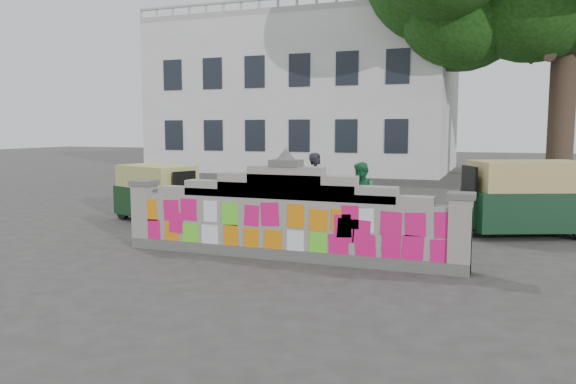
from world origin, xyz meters
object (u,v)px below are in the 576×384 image
Objects in this scene: cyclist_rider at (316,198)px; rickshaw_right at (525,197)px; cyclist_bike at (316,212)px; pedestrian at (360,197)px; rickshaw_left at (159,192)px.

rickshaw_right is at bearing -59.88° from cyclist_rider.
cyclist_bike is 1.12× the size of cyclist_rider.
pedestrian reaches higher than rickshaw_left.
cyclist_rider reaches higher than rickshaw_left.
cyclist_rider is 0.59× the size of rickshaw_left.
cyclist_rider is at bearing -74.52° from cyclist_bike.
cyclist_rider is 0.98× the size of pedestrian.
rickshaw_right reaches higher than cyclist_bike.
cyclist_bike is at bearing -97.69° from pedestrian.
pedestrian reaches higher than cyclist_rider.
cyclist_rider is (0.00, 0.00, 0.32)m from cyclist_bike.
cyclist_bike is at bearing 105.48° from cyclist_rider.
pedestrian is (0.93, 0.38, 0.34)m from cyclist_bike.
pedestrian is 5.19m from rickshaw_left.
pedestrian is at bearing -10.48° from rickshaw_right.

